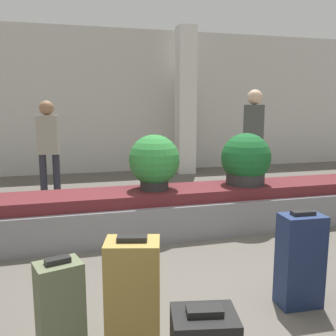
# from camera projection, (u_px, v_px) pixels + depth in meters

# --- Properties ---
(ground_plane) EXTENTS (18.00, 18.00, 0.00)m
(ground_plane) POSITION_uv_depth(u_px,v_px,m) (220.00, 295.00, 3.03)
(ground_plane) COLOR #59544C
(back_wall) EXTENTS (18.00, 0.06, 3.20)m
(back_wall) POSITION_uv_depth(u_px,v_px,m) (117.00, 102.00, 8.45)
(back_wall) COLOR beige
(back_wall) RESTS_ON ground_plane
(carousel) EXTENTS (8.14, 0.78, 0.54)m
(carousel) POSITION_uv_depth(u_px,v_px,m) (168.00, 211.00, 4.50)
(carousel) COLOR gray
(carousel) RESTS_ON ground_plane
(pillar) EXTENTS (0.39, 0.39, 3.20)m
(pillar) POSITION_uv_depth(u_px,v_px,m) (186.00, 102.00, 8.27)
(pillar) COLOR silver
(pillar) RESTS_ON ground_plane
(suitcase_2) EXTENTS (0.29, 0.24, 0.69)m
(suitcase_2) POSITION_uv_depth(u_px,v_px,m) (61.00, 318.00, 2.10)
(suitcase_2) COLOR #5B6647
(suitcase_2) RESTS_ON ground_plane
(suitcase_3) EXTENTS (0.33, 0.22, 0.75)m
(suitcase_3) POSITION_uv_depth(u_px,v_px,m) (300.00, 260.00, 2.82)
(suitcase_3) COLOR navy
(suitcase_3) RESTS_ON ground_plane
(suitcase_5) EXTENTS (0.37, 0.31, 0.76)m
(suitcase_5) POSITION_uv_depth(u_px,v_px,m) (133.00, 298.00, 2.25)
(suitcase_5) COLOR #A3843D
(suitcase_5) RESTS_ON ground_plane
(potted_plant_0) EXTENTS (0.62, 0.62, 0.64)m
(potted_plant_0) POSITION_uv_depth(u_px,v_px,m) (246.00, 161.00, 4.66)
(potted_plant_0) COLOR #2D2D2D
(potted_plant_0) RESTS_ON carousel
(potted_plant_1) EXTENTS (0.60, 0.60, 0.65)m
(potted_plant_1) POSITION_uv_depth(u_px,v_px,m) (154.00, 162.00, 4.37)
(potted_plant_1) COLOR #2D2D2D
(potted_plant_1) RESTS_ON carousel
(traveler_1) EXTENTS (0.37, 0.29, 1.77)m
(traveler_1) POSITION_uv_depth(u_px,v_px,m) (253.00, 132.00, 6.26)
(traveler_1) COLOR #282833
(traveler_1) RESTS_ON ground_plane
(traveler_2) EXTENTS (0.34, 0.23, 1.59)m
(traveler_2) POSITION_uv_depth(u_px,v_px,m) (48.00, 143.00, 5.82)
(traveler_2) COLOR #282833
(traveler_2) RESTS_ON ground_plane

